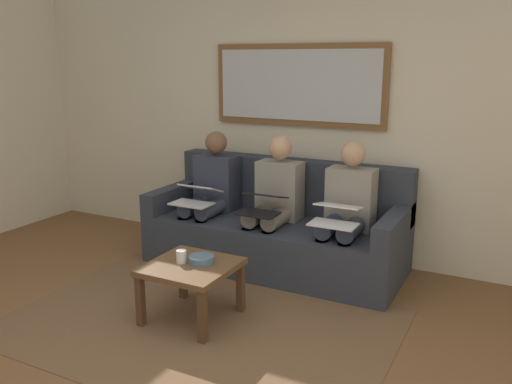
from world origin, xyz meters
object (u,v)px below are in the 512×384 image
(framed_mirror, at_px, (298,85))
(laptop_white, at_px, (337,214))
(laptop_silver, at_px, (197,195))
(laptop_black, at_px, (262,203))
(cup, at_px, (181,257))
(person_middle, at_px, (275,199))
(couch, at_px, (278,230))
(coffee_table, at_px, (191,273))
(person_right, at_px, (211,191))
(bowl, at_px, (201,259))
(person_left, at_px, (347,209))

(framed_mirror, height_order, laptop_white, framed_mirror)
(laptop_silver, bearing_deg, laptop_black, 179.91)
(cup, bearing_deg, laptop_silver, -62.50)
(laptop_white, relative_size, laptop_black, 0.96)
(person_middle, height_order, laptop_silver, person_middle)
(couch, height_order, laptop_silver, couch)
(coffee_table, bearing_deg, person_middle, -94.49)
(person_right, bearing_deg, laptop_white, 169.00)
(coffee_table, height_order, person_right, person_right)
(couch, bearing_deg, framed_mirror, -90.00)
(bowl, bearing_deg, couch, -91.92)
(laptop_white, distance_m, laptop_black, 0.64)
(coffee_table, bearing_deg, bowl, -133.89)
(couch, distance_m, person_left, 0.71)
(couch, xyz_separation_m, person_middle, (0.00, 0.07, 0.30))
(person_middle, distance_m, laptop_silver, 0.68)
(framed_mirror, xyz_separation_m, laptop_silver, (0.64, 0.70, -0.92))
(framed_mirror, bearing_deg, cup, 84.27)
(framed_mirror, bearing_deg, person_middle, 90.00)
(coffee_table, distance_m, bowl, 0.12)
(coffee_table, height_order, laptop_black, laptop_black)
(bowl, relative_size, laptop_silver, 0.49)
(framed_mirror, height_order, coffee_table, framed_mirror)
(bowl, bearing_deg, person_left, -121.79)
(couch, xyz_separation_m, bowl, (0.04, 1.16, 0.12))
(bowl, bearing_deg, laptop_silver, -54.96)
(bowl, xyz_separation_m, person_right, (0.60, -1.10, 0.18))
(couch, height_order, person_right, person_right)
(person_middle, bearing_deg, couch, -90.00)
(laptop_white, bearing_deg, laptop_black, -0.83)
(couch, bearing_deg, laptop_silver, 25.64)
(framed_mirror, bearing_deg, person_right, 35.52)
(person_left, xyz_separation_m, laptop_silver, (1.28, 0.24, 0.02))
(couch, xyz_separation_m, person_right, (0.64, 0.07, 0.30))
(cup, relative_size, person_middle, 0.08)
(couch, relative_size, laptop_white, 6.18)
(couch, relative_size, framed_mirror, 1.36)
(person_left, bearing_deg, laptop_white, 90.00)
(person_left, bearing_deg, person_right, 0.00)
(coffee_table, distance_m, laptop_silver, 1.10)
(person_left, height_order, person_middle, same)
(framed_mirror, relative_size, person_right, 1.42)
(bowl, height_order, person_middle, person_middle)
(cup, height_order, person_middle, person_middle)
(bowl, relative_size, person_right, 0.15)
(bowl, bearing_deg, person_middle, -92.04)
(laptop_white, distance_m, person_right, 1.30)
(coffee_table, bearing_deg, laptop_silver, -58.88)
(framed_mirror, relative_size, laptop_silver, 4.53)
(framed_mirror, xyz_separation_m, laptop_black, (0.00, 0.70, -0.92))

